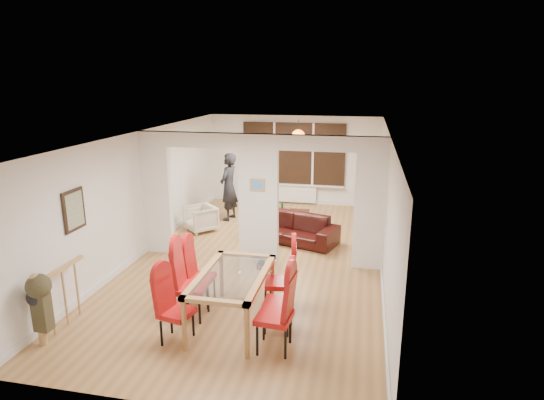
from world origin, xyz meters
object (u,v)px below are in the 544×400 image
(bowl, at_px, (288,210))
(dining_chair_rc, at_px, (280,277))
(dining_table, at_px, (233,299))
(coffee_table, at_px, (288,215))
(person, at_px, (229,187))
(sofa, at_px, (290,228))
(dining_chair_lb, at_px, (191,282))
(bottle, at_px, (282,206))
(dining_chair_lc, at_px, (200,274))
(television, at_px, (360,216))
(dining_chair_ra, at_px, (274,311))
(dining_chair_la, at_px, (176,307))
(armchair, at_px, (201,218))
(dining_chair_rb, at_px, (278,298))

(bowl, bearing_deg, dining_chair_rc, -81.69)
(dining_table, height_order, coffee_table, dining_table)
(person, relative_size, bowl, 7.90)
(sofa, bearing_deg, dining_chair_lb, -86.16)
(dining_chair_rc, bearing_deg, bottle, 90.58)
(dining_chair_lc, distance_m, television, 5.30)
(television, xyz_separation_m, coffee_table, (-1.87, 0.16, -0.14))
(dining_chair_rc, distance_m, bottle, 4.85)
(dining_chair_ra, distance_m, coffee_table, 5.97)
(dining_chair_la, distance_m, sofa, 4.51)
(person, xyz_separation_m, coffee_table, (1.53, 0.26, -0.76))
(dining_table, bearing_deg, coffee_table, 90.77)
(dining_chair_lb, bearing_deg, dining_table, -11.05)
(dining_chair_lc, bearing_deg, armchair, 111.65)
(dining_chair_lc, height_order, dining_chair_ra, dining_chair_ra)
(dining_chair_la, bearing_deg, dining_chair_ra, 16.22)
(armchair, bearing_deg, dining_chair_la, -28.98)
(dining_chair_lb, height_order, dining_chair_rb, dining_chair_lb)
(sofa, relative_size, armchair, 3.15)
(person, height_order, bowl, person)
(sofa, bearing_deg, dining_chair_lc, -88.28)
(sofa, xyz_separation_m, television, (1.54, 1.38, -0.05))
(dining_chair_lb, distance_m, dining_chair_rb, 1.40)
(sofa, height_order, armchair, sofa)
(dining_chair_ra, distance_m, television, 5.83)
(dining_chair_la, height_order, bowl, dining_chair_la)
(dining_chair_la, distance_m, dining_chair_rb, 1.47)
(coffee_table, relative_size, bottle, 4.32)
(television, height_order, bottle, television)
(dining_table, xyz_separation_m, television, (1.79, 5.18, -0.15))
(sofa, distance_m, television, 2.07)
(dining_table, height_order, dining_chair_ra, dining_chair_ra)
(dining_chair_rb, height_order, person, person)
(dining_table, relative_size, armchair, 2.56)
(dining_chair_lc, relative_size, dining_chair_ra, 0.91)
(dining_chair_rb, bearing_deg, bowl, 98.00)
(dining_chair_lb, bearing_deg, armchair, 103.28)
(dining_table, distance_m, dining_chair_rb, 0.72)
(dining_chair_la, bearing_deg, person, 112.79)
(dining_chair_rb, xyz_separation_m, television, (1.08, 5.22, -0.26))
(dining_chair_lb, bearing_deg, dining_chair_ra, -28.39)
(dining_chair_la, distance_m, dining_chair_lb, 0.69)
(dining_table, bearing_deg, dining_chair_ra, -35.92)
(dining_chair_lb, bearing_deg, coffee_table, 78.15)
(sofa, relative_size, bottle, 8.48)
(dining_chair_lb, height_order, bowl, dining_chair_lb)
(dining_chair_ra, bearing_deg, dining_chair_lb, 161.87)
(dining_chair_lb, distance_m, television, 5.69)
(coffee_table, bearing_deg, armchair, -146.42)
(television, bearing_deg, dining_chair_lc, 164.27)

